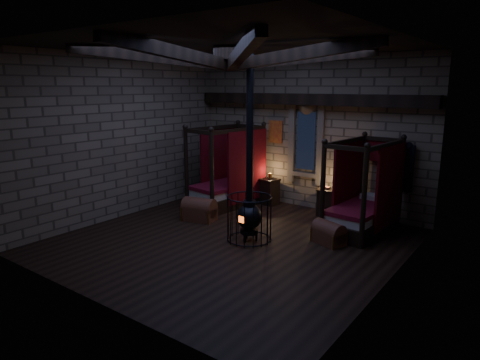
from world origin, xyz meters
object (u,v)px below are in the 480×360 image
Objects in this scene: bed_right at (363,209)px; trunk_left at (199,210)px; bed_left at (228,186)px; trunk_right at (329,234)px; stove at (249,214)px.

bed_right reaches higher than trunk_left.
bed_left is 2.51× the size of trunk_left.
bed_right is 2.69× the size of trunk_right.
trunk_right is at bearing -98.04° from bed_right.
bed_right is at bearing 11.86° from trunk_left.
bed_left is 1.06× the size of bed_right.
bed_left reaches higher than trunk_right.
bed_right is 2.37× the size of trunk_left.
stove is (-1.81, -2.13, 0.08)m from bed_right.
stove is (2.18, -2.05, 0.06)m from bed_left.
stove is at bearing -130.51° from trunk_right.
stove reaches higher than trunk_left.
bed_left is 3.90m from trunk_right.
stove is (-1.52, -0.88, 0.39)m from trunk_right.
bed_left is at bearing -178.18° from trunk_right.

